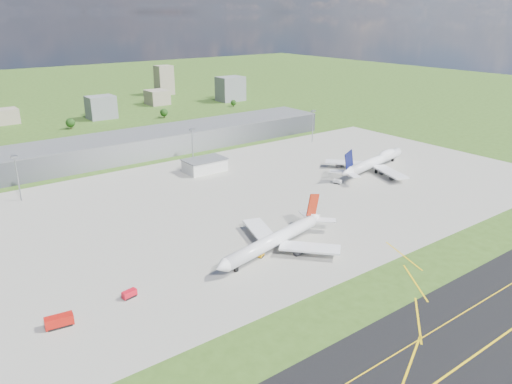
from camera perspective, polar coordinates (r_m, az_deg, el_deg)
ground at (r=368.04m, az=-11.26°, el=3.92°), size 1400.00×1400.00×0.00m
taxiway at (r=190.63m, az=27.19°, el=-13.79°), size 1400.00×60.00×0.06m
apron at (r=283.10m, az=0.49°, el=-0.53°), size 360.00×190.00×0.08m
terminal at (r=379.31m, az=-12.34°, el=5.49°), size 300.00×42.00×15.00m
ops_building at (r=329.01m, az=-5.88°, el=3.03°), size 26.00×16.00×8.00m
mast_west at (r=301.29m, az=-25.71°, el=2.26°), size 3.50×2.00×25.90m
mast_center at (r=337.91m, az=-7.29°, el=5.83°), size 3.50×2.00×25.90m
mast_east at (r=402.24m, az=6.52°, el=8.12°), size 3.50×2.00×25.90m
airliner_red_twin at (r=218.88m, az=2.29°, el=-5.46°), size 70.14×53.89×19.39m
airliner_blue_quad at (r=339.88m, az=13.44°, el=3.41°), size 77.00×59.59×20.24m
fire_truck at (r=183.12m, az=-21.57°, el=-13.60°), size 9.49×4.72×3.98m
crash_tender at (r=192.02m, az=-14.27°, el=-11.26°), size 5.74×3.26×2.87m
tug_yellow at (r=214.74m, az=0.58°, el=-7.25°), size 3.63×3.01×1.61m
van_white_near at (r=308.19m, az=9.27°, el=1.17°), size 3.63×5.45×2.56m
van_white_far at (r=345.82m, az=13.12°, el=2.96°), size 4.57×2.27×2.37m
bldg_cw at (r=526.76m, az=-26.62°, el=7.76°), size 20.00×18.00×14.00m
bldg_c at (r=517.74m, az=-17.29°, el=9.23°), size 26.00×20.00×22.00m
bldg_ce at (r=585.20m, az=-11.23°, el=10.58°), size 22.00×24.00×16.00m
bldg_e at (r=598.08m, az=-2.94°, el=11.70°), size 30.00×22.00×28.00m
bldg_tall_e at (r=654.62m, az=-10.47°, el=12.46°), size 20.00×18.00×36.00m
tree_c at (r=478.47m, az=-20.46°, el=7.43°), size 8.10×8.10×9.90m
tree_e at (r=506.23m, az=-10.47°, el=8.93°), size 7.65×7.65×9.35m
tree_far_e at (r=559.84m, az=-2.60°, el=10.16°), size 6.30×6.30×7.70m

